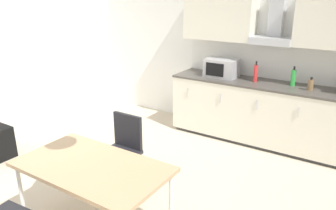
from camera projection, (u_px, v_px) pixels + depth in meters
ground_plane at (103, 210)px, 3.45m from camera, size 7.33×8.57×0.02m
wall_back at (222, 48)px, 5.33m from camera, size 5.86×0.10×2.62m
kitchen_counter at (262, 113)px, 4.87m from camera, size 2.76×0.66×0.92m
backsplash_tile at (273, 62)px, 4.88m from camera, size 2.74×0.02×0.52m
upper_wall_cabinets at (275, 19)px, 4.55m from camera, size 2.74×0.40×0.71m
microwave at (222, 68)px, 5.03m from camera, size 0.48×0.35×0.28m
bottle_red at (256, 73)px, 4.75m from camera, size 0.06×0.06×0.30m
bottle_green at (293, 78)px, 4.55m from camera, size 0.06×0.06×0.27m
bottle_brown at (311, 85)px, 4.35m from camera, size 0.07×0.07×0.18m
dining_table at (92, 170)px, 2.88m from camera, size 1.35×0.77×0.73m
chair_far_left at (123, 145)px, 3.69m from camera, size 0.40×0.40×0.87m
pendant_lamp at (83, 61)px, 2.56m from camera, size 0.32×0.32×0.22m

